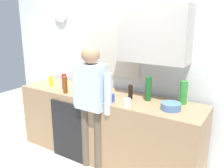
# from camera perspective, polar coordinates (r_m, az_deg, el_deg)

# --- Properties ---
(ground_plane) EXTENTS (8.00, 8.00, 0.00)m
(ground_plane) POSITION_cam_1_polar(r_m,az_deg,el_deg) (3.39, -4.49, -18.86)
(ground_plane) COLOR beige
(kitchen_counter) EXTENTS (2.61, 0.64, 0.92)m
(kitchen_counter) POSITION_cam_1_polar(r_m,az_deg,el_deg) (3.37, -1.56, -9.99)
(kitchen_counter) COLOR #937251
(kitchen_counter) RESTS_ON ground_plane
(dishwasher_panel) EXTENTS (0.56, 0.02, 0.83)m
(dishwasher_panel) POSITION_cam_1_polar(r_m,az_deg,el_deg) (3.38, -10.40, -11.04)
(dishwasher_panel) COLOR black
(dishwasher_panel) RESTS_ON ground_plane
(back_wall_assembly) EXTENTS (4.21, 0.42, 2.60)m
(back_wall_assembly) POSITION_cam_1_polar(r_m,az_deg,el_deg) (3.39, 3.20, 6.17)
(back_wall_assembly) COLOR silver
(back_wall_assembly) RESTS_ON ground_plane
(coffee_maker) EXTENTS (0.20, 0.20, 0.33)m
(coffee_maker) POSITION_cam_1_polar(r_m,az_deg,el_deg) (3.53, -3.80, 1.59)
(coffee_maker) COLOR black
(coffee_maker) RESTS_ON kitchen_counter
(bottle_clear_soda) EXTENTS (0.09, 0.09, 0.28)m
(bottle_clear_soda) POSITION_cam_1_polar(r_m,az_deg,el_deg) (2.94, 16.57, -1.95)
(bottle_clear_soda) COLOR #2D8C33
(bottle_clear_soda) RESTS_ON kitchen_counter
(bottle_dark_sauce) EXTENTS (0.06, 0.06, 0.18)m
(bottle_dark_sauce) POSITION_cam_1_polar(r_m,az_deg,el_deg) (3.02, 4.40, -1.89)
(bottle_dark_sauce) COLOR black
(bottle_dark_sauce) RESTS_ON kitchen_counter
(bottle_red_vinegar) EXTENTS (0.06, 0.06, 0.22)m
(bottle_red_vinegar) POSITION_cam_1_polar(r_m,az_deg,el_deg) (3.49, -11.24, 0.56)
(bottle_red_vinegar) COLOR maroon
(bottle_red_vinegar) RESTS_ON kitchen_counter
(bottle_amber_beer) EXTENTS (0.06, 0.06, 0.23)m
(bottle_amber_beer) POSITION_cam_1_polar(r_m,az_deg,el_deg) (3.30, -11.03, -0.18)
(bottle_amber_beer) COLOR brown
(bottle_amber_beer) RESTS_ON kitchen_counter
(bottle_green_wine) EXTENTS (0.07, 0.07, 0.30)m
(bottle_green_wine) POSITION_cam_1_polar(r_m,az_deg,el_deg) (2.97, 8.61, -1.13)
(bottle_green_wine) COLOR #195923
(bottle_green_wine) RESTS_ON kitchen_counter
(cup_blue_mug) EXTENTS (0.08, 0.08, 0.10)m
(cup_blue_mug) POSITION_cam_1_polar(r_m,az_deg,el_deg) (2.92, -0.18, -3.27)
(cup_blue_mug) COLOR #3351B2
(cup_blue_mug) RESTS_ON kitchen_counter
(cup_white_mug) EXTENTS (0.08, 0.08, 0.09)m
(cup_white_mug) POSITION_cam_1_polar(r_m,az_deg,el_deg) (2.77, 3.61, -4.39)
(cup_white_mug) COLOR white
(cup_white_mug) RESTS_ON kitchen_counter
(mixing_bowl) EXTENTS (0.22, 0.22, 0.08)m
(mixing_bowl) POSITION_cam_1_polar(r_m,az_deg,el_deg) (2.75, 13.75, -5.16)
(mixing_bowl) COLOR #4C72A5
(mixing_bowl) RESTS_ON kitchen_counter
(dish_soap) EXTENTS (0.06, 0.06, 0.18)m
(dish_soap) POSITION_cam_1_polar(r_m,az_deg,el_deg) (3.71, -14.21, 0.73)
(dish_soap) COLOR yellow
(dish_soap) RESTS_ON kitchen_counter
(storage_canister) EXTENTS (0.14, 0.14, 0.17)m
(storage_canister) POSITION_cam_1_polar(r_m,az_deg,el_deg) (3.73, -8.19, 1.24)
(storage_canister) COLOR silver
(storage_canister) RESTS_ON kitchen_counter
(person_at_sink) EXTENTS (0.57, 0.22, 1.60)m
(person_at_sink) POSITION_cam_1_polar(r_m,az_deg,el_deg) (2.96, -4.87, -3.50)
(person_at_sink) COLOR brown
(person_at_sink) RESTS_ON ground_plane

